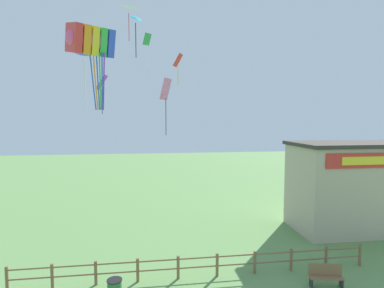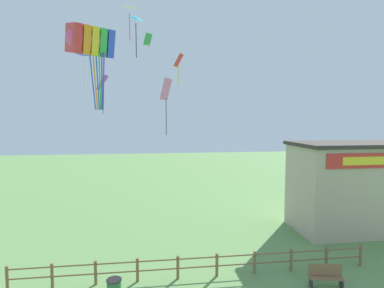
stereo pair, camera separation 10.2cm
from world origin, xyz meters
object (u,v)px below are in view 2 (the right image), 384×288
at_px(kite_cyan_delta, 136,21).
at_px(kite_blue_delta, 84,53).
at_px(kite_pink_diamond, 166,94).
at_px(kite_white_delta, 129,7).
at_px(kite_green_diamond, 148,47).
at_px(kite_red_diamond, 179,63).
at_px(kite_rainbow_parafoil, 90,41).
at_px(kite_purple_streamer, 102,86).
at_px(park_bench_by_building, 326,276).
at_px(seaside_building, 354,186).

relative_size(kite_cyan_delta, kite_blue_delta, 0.76).
bearing_deg(kite_pink_diamond, kite_blue_delta, -159.54).
bearing_deg(kite_white_delta, kite_green_diamond, -3.27).
bearing_deg(kite_red_diamond, kite_rainbow_parafoil, -114.81).
bearing_deg(kite_red_diamond, kite_blue_delta, -131.15).
bearing_deg(kite_pink_diamond, kite_purple_streamer, 145.22).
relative_size(kite_cyan_delta, kite_purple_streamer, 0.96).
distance_m(kite_cyan_delta, kite_blue_delta, 3.69).
xyz_separation_m(kite_blue_delta, kite_white_delta, (1.87, 7.56, 5.17)).
bearing_deg(park_bench_by_building, kite_purple_streamer, 139.53).
bearing_deg(seaside_building, kite_white_delta, 158.25).
bearing_deg(kite_cyan_delta, seaside_building, 0.78).
height_order(kite_blue_delta, kite_green_diamond, kite_green_diamond).
height_order(park_bench_by_building, kite_cyan_delta, kite_cyan_delta).
distance_m(kite_purple_streamer, kite_blue_delta, 4.70).
bearing_deg(kite_green_diamond, kite_white_delta, 176.73).
distance_m(kite_green_diamond, kite_pink_diamond, 7.27).
relative_size(park_bench_by_building, kite_white_delta, 0.55).
bearing_deg(kite_purple_streamer, kite_green_diamond, 43.75).
relative_size(kite_rainbow_parafoil, kite_purple_streamer, 1.35).
bearing_deg(kite_blue_delta, kite_red_diamond, 48.85).
bearing_deg(kite_white_delta, kite_rainbow_parafoil, -94.49).
bearing_deg(kite_purple_streamer, kite_pink_diamond, -34.78).
height_order(kite_rainbow_parafoil, kite_green_diamond, kite_green_diamond).
relative_size(park_bench_by_building, kite_purple_streamer, 0.59).
xyz_separation_m(kite_purple_streamer, kite_red_diamond, (5.38, 1.82, 2.00)).
bearing_deg(kite_pink_diamond, kite_rainbow_parafoil, -123.30).
relative_size(kite_red_diamond, kite_blue_delta, 0.71).
bearing_deg(kite_cyan_delta, kite_green_diamond, 84.39).
bearing_deg(kite_red_diamond, kite_white_delta, 161.92).
bearing_deg(kite_red_diamond, seaside_building, -22.90).
xyz_separation_m(kite_red_diamond, kite_pink_diamond, (-1.19, -4.73, -2.76)).
relative_size(kite_blue_delta, kite_green_diamond, 0.99).
height_order(park_bench_by_building, kite_purple_streamer, kite_purple_streamer).
xyz_separation_m(seaside_building, kite_purple_streamer, (-16.81, 3.01, 6.76)).
height_order(kite_cyan_delta, kite_pink_diamond, kite_cyan_delta).
bearing_deg(seaside_building, park_bench_by_building, -132.85).
bearing_deg(kite_green_diamond, seaside_building, -23.43).
bearing_deg(seaside_building, kite_cyan_delta, -179.22).
xyz_separation_m(seaside_building, park_bench_by_building, (-5.87, -6.33, -2.48)).
height_order(kite_cyan_delta, kite_white_delta, kite_white_delta).
distance_m(seaside_building, kite_pink_diamond, 13.97).
xyz_separation_m(park_bench_by_building, kite_pink_diamond, (-6.75, 6.43, 8.47)).
bearing_deg(kite_red_diamond, kite_cyan_delta, -120.08).
height_order(park_bench_by_building, kite_white_delta, kite_white_delta).
bearing_deg(seaside_building, kite_red_diamond, 157.10).
height_order(kite_rainbow_parafoil, kite_pink_diamond, kite_rainbow_parafoil).
height_order(kite_purple_streamer, kite_green_diamond, kite_green_diamond).
relative_size(seaside_building, park_bench_by_building, 5.37).
xyz_separation_m(seaside_building, kite_cyan_delta, (-14.34, -0.19, 10.15)).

